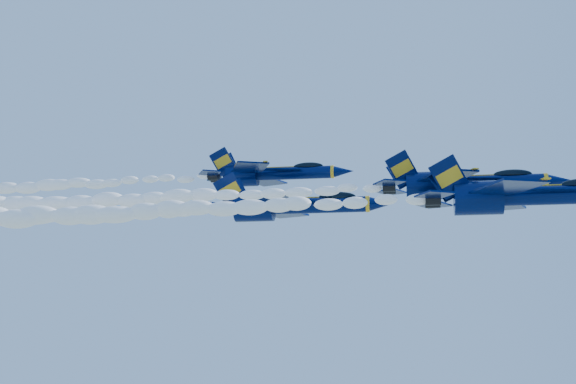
% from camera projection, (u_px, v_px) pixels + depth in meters
% --- Properties ---
extents(jet_lead, '(16.68, 13.69, 6.20)m').
position_uv_depth(jet_lead, '(524.00, 195.00, 53.48)').
color(jet_lead, '#020D3C').
extents(smoke_trail_jet_lead, '(39.88, 1.99, 1.79)m').
position_uv_depth(smoke_trail_jet_lead, '(175.00, 211.00, 57.99)').
color(smoke_trail_jet_lead, white).
extents(jet_second, '(15.26, 12.52, 5.67)m').
position_uv_depth(jet_second, '(463.00, 183.00, 59.55)').
color(jet_second, '#020D3C').
extents(smoke_trail_jet_second, '(39.88, 1.82, 1.64)m').
position_uv_depth(smoke_trail_jet_second, '(158.00, 198.00, 63.97)').
color(smoke_trail_jet_second, white).
extents(jet_third, '(18.49, 15.17, 6.87)m').
position_uv_depth(jet_third, '(290.00, 205.00, 72.97)').
color(jet_third, '#020D3C').
extents(smoke_trail_jet_third, '(39.88, 2.21, 1.99)m').
position_uv_depth(smoke_trail_jet_third, '(36.00, 217.00, 77.61)').
color(smoke_trail_jet_third, white).
extents(jet_fourth, '(16.61, 13.63, 6.17)m').
position_uv_depth(jet_fourth, '(271.00, 173.00, 81.89)').
color(jet_fourth, '#020D3C').
extents(smoke_trail_jet_fourth, '(39.88, 1.98, 1.79)m').
position_uv_depth(smoke_trail_jet_fourth, '(50.00, 185.00, 86.40)').
color(smoke_trail_jet_fourth, white).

